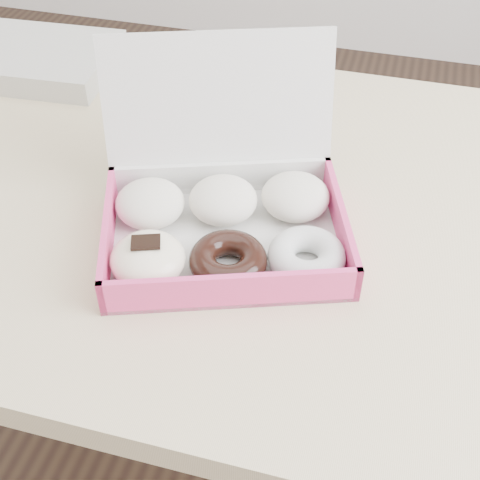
# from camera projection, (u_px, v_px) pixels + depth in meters

# --- Properties ---
(ground) EXTENTS (4.00, 4.00, 0.00)m
(ground) POSITION_uv_depth(u_px,v_px,m) (229.00, 462.00, 1.46)
(ground) COLOR black
(ground) RESTS_ON ground
(table) EXTENTS (1.20, 0.80, 0.75)m
(table) POSITION_uv_depth(u_px,v_px,m) (224.00, 234.00, 1.00)
(table) COLOR tan
(table) RESTS_ON ground
(donut_box) EXTENTS (0.38, 0.36, 0.22)m
(donut_box) POSITION_uv_depth(u_px,v_px,m) (222.00, 215.00, 0.86)
(donut_box) COLOR silver
(donut_box) RESTS_ON table
(newspapers) EXTENTS (0.27, 0.22, 0.04)m
(newspapers) POSITION_uv_depth(u_px,v_px,m) (40.00, 59.00, 1.20)
(newspapers) COLOR silver
(newspapers) RESTS_ON table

